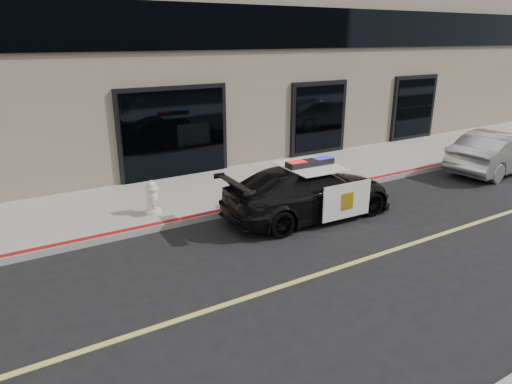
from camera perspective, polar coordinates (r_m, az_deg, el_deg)
ground at (r=9.35m, az=12.58°, el=-8.51°), size 120.00×120.00×0.00m
sidewalk_n at (r=13.27m, az=-3.08°, el=0.59°), size 60.00×3.50×0.15m
police_car at (r=11.20m, az=6.64°, el=0.09°), size 2.20×4.54×1.44m
silver_sedan at (r=16.84m, az=28.15°, el=4.45°), size 2.12×4.35×1.36m
fire_hydrant at (r=11.26m, az=-12.81°, el=-0.75°), size 0.37×0.52×0.83m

